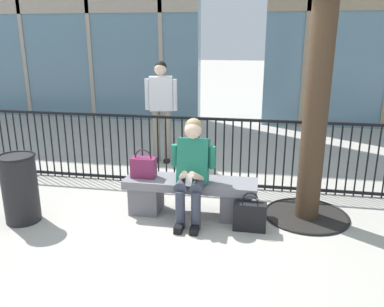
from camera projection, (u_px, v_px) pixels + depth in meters
name	position (u px, v px, depth m)	size (l,w,h in m)	color
ground_plane	(191.00, 214.00, 4.85)	(60.00, 60.00, 0.00)	#B2ADA3
stone_bench	(191.00, 193.00, 4.77)	(1.60, 0.44, 0.45)	slate
seated_person_with_phone	(192.00, 168.00, 4.54)	(0.52, 0.66, 1.21)	#383D4C
handbag_on_bench	(144.00, 167.00, 4.77)	(0.30, 0.16, 0.36)	#7A234C
shopping_bag	(250.00, 216.00, 4.41)	(0.37, 0.15, 0.43)	black
bystander_at_railing	(161.00, 104.00, 6.60)	(0.55, 0.30, 1.71)	gray
plaza_railing	(203.00, 152.00, 5.60)	(7.58, 0.04, 1.02)	black
trash_can	(20.00, 188.00, 4.56)	(0.43, 0.43, 0.82)	black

